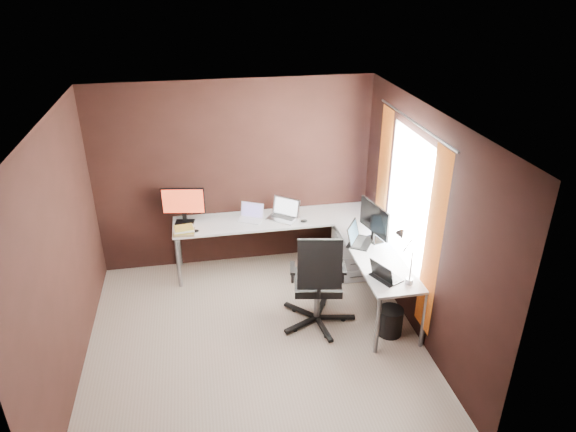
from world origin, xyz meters
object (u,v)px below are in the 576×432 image
object	(u,v)px
book_stack	(184,230)
office_chair	(317,298)
laptop_black_small	(384,275)
monitor_right	(375,220)
monitor_left	(183,203)
drawer_pedestal	(351,253)
laptop_white	(251,216)
laptop_silver	(284,214)
wastebasket	(390,321)
desk_lamp	(404,250)
laptop_black_big	(358,239)

from	to	relation	value
book_stack	office_chair	size ratio (longest dim) A/B	0.23
laptop_black_small	office_chair	size ratio (longest dim) A/B	0.32
monitor_right	book_stack	distance (m)	2.34
monitor_right	office_chair	distance (m)	1.15
monitor_left	laptop_black_small	bearing A→B (deg)	-30.76
drawer_pedestal	laptop_white	size ratio (longest dim) A/B	1.60
laptop_silver	book_stack	size ratio (longest dim) A/B	1.72
wastebasket	drawer_pedestal	bearing A→B (deg)	93.11
drawer_pedestal	desk_lamp	bearing A→B (deg)	-85.20
monitor_left	monitor_right	bearing A→B (deg)	-12.95
laptop_silver	laptop_black_small	size ratio (longest dim) A/B	1.23
monitor_left	laptop_black_small	xyz separation A→B (m)	(2.07, -1.74, -0.22)
monitor_left	book_stack	world-z (taller)	monitor_left
drawer_pedestal	laptop_black_big	size ratio (longest dim) A/B	1.36
laptop_silver	drawer_pedestal	bearing A→B (deg)	14.88
laptop_white	book_stack	world-z (taller)	laptop_white
book_stack	wastebasket	size ratio (longest dim) A/B	0.85
laptop_silver	desk_lamp	world-z (taller)	desk_lamp
laptop_white	book_stack	distance (m)	0.90
monitor_left	wastebasket	xyz separation A→B (m)	(2.19, -1.74, -0.84)
monitor_right	laptop_silver	distance (m)	1.26
monitor_left	wastebasket	size ratio (longest dim) A/B	1.71
laptop_black_big	desk_lamp	bearing A→B (deg)	-134.43
laptop_white	laptop_silver	world-z (taller)	laptop_silver
laptop_white	monitor_right	bearing A→B (deg)	-3.93
office_chair	monitor_right	bearing A→B (deg)	42.74
monitor_right	book_stack	size ratio (longest dim) A/B	2.12
laptop_black_big	desk_lamp	size ratio (longest dim) A/B	0.74
laptop_silver	book_stack	world-z (taller)	laptop_silver
laptop_silver	monitor_right	bearing A→B (deg)	-2.63
monitor_left	laptop_black_small	distance (m)	2.71
office_chair	wastebasket	xyz separation A→B (m)	(0.76, -0.32, -0.19)
monitor_left	laptop_black_big	size ratio (longest dim) A/B	1.24
drawer_pedestal	wastebasket	distance (m)	1.30
laptop_black_big	book_stack	size ratio (longest dim) A/B	1.62
drawer_pedestal	office_chair	world-z (taller)	office_chair
monitor_left	laptop_silver	world-z (taller)	monitor_left
drawer_pedestal	laptop_black_big	world-z (taller)	laptop_black_big
laptop_black_small	laptop_black_big	bearing A→B (deg)	-22.03
laptop_silver	office_chair	xyz separation A→B (m)	(0.15, -1.32, -0.43)
laptop_black_big	office_chair	world-z (taller)	office_chair
laptop_black_big	laptop_black_small	xyz separation A→B (m)	(0.04, -0.81, -0.01)
laptop_black_small	wastebasket	xyz separation A→B (m)	(0.12, -0.01, -0.62)
laptop_black_small	drawer_pedestal	bearing A→B (deg)	-27.01
desk_lamp	monitor_left	bearing A→B (deg)	135.64
laptop_silver	book_stack	xyz separation A→B (m)	(-1.30, -0.20, -0.02)
laptop_white	wastebasket	distance (m)	2.23
drawer_pedestal	laptop_black_big	distance (m)	0.68
office_chair	desk_lamp	bearing A→B (deg)	-15.13
monitor_right	laptop_black_big	xyz separation A→B (m)	(-0.20, -0.01, -0.22)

